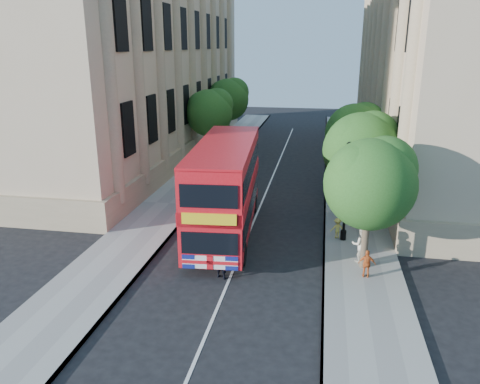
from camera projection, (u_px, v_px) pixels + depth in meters
The scene contains 17 objects.
ground at pixel (225, 290), 19.54m from camera, with size 120.00×120.00×0.00m, color black.
pavement_right at pixel (354, 215), 27.94m from camera, with size 3.50×80.00×0.12m, color gray.
pavement_left at pixel (169, 204), 29.88m from camera, with size 3.50×80.00×0.12m, color gray.
building_right at pixel (457, 55), 37.03m from camera, with size 12.00×38.00×18.00m, color tan.
building_left at pixel (129, 54), 41.70m from camera, with size 12.00×38.00×18.00m, color tan.
tree_right_near at pixel (371, 179), 20.13m from camera, with size 4.00×4.00×6.08m.
tree_right_mid at pixel (362, 146), 25.70m from camera, with size 4.20×4.20×6.37m.
tree_right_far at pixel (356, 130), 31.37m from camera, with size 4.00×4.00×6.15m.
tree_left_far at pixel (210, 110), 39.90m from camera, with size 4.00×4.00×6.30m.
tree_left_back at pixel (228, 97), 47.33m from camera, with size 4.20×4.20×6.65m.
lamp_post at pixel (346, 196), 23.58m from camera, with size 0.32×0.32×5.16m.
double_decker_bus at pixel (225, 186), 24.56m from camera, with size 3.60×10.75×4.88m.
box_van at pixel (217, 187), 29.42m from camera, with size 2.18×4.56×2.53m.
police_constable at pixel (221, 259), 20.27m from camera, with size 0.66×0.43×1.80m, color black.
woman_pedestrian at pixel (361, 244), 21.57m from camera, with size 0.84×0.66×1.73m, color beige.
child_a at pixel (367, 264), 20.18m from camera, with size 0.73×0.31×1.25m, color #C55822.
child_b at pixel (337, 228), 24.33m from camera, with size 0.70×0.40×1.09m, color #EEDB51.
Camera 1 is at (3.70, -17.02, 9.78)m, focal length 35.00 mm.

